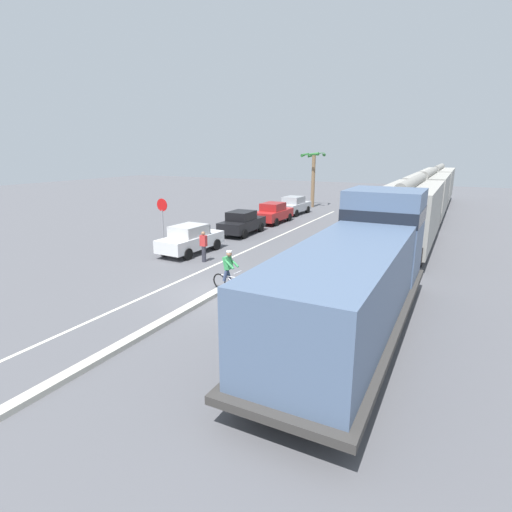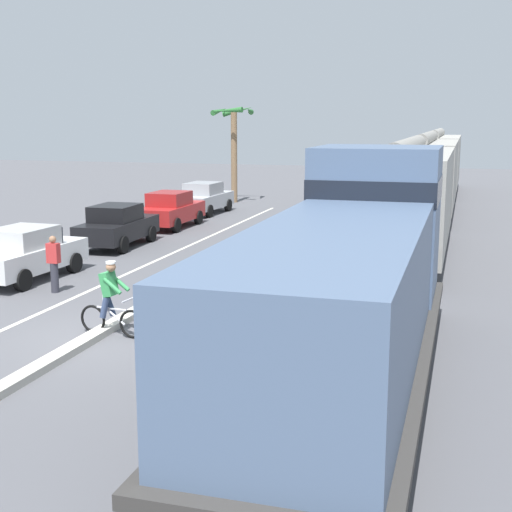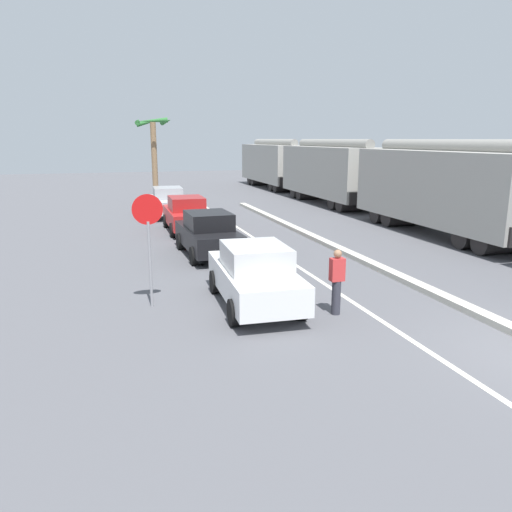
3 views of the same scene
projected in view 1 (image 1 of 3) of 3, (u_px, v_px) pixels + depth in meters
The scene contains 15 objects.
ground_plane at pixel (221, 292), 16.49m from camera, with size 120.00×120.00×0.00m, color #56565B.
median_curb at pixel (280, 257), 21.62m from camera, with size 0.36×36.00×0.16m, color beige.
lane_stripe at pixel (242, 253), 22.70m from camera, with size 0.14×36.00×0.01m, color silver.
locomotive at pixel (360, 274), 12.89m from camera, with size 3.10×11.61×4.20m.
hopper_car_lead at pixel (410, 214), 23.25m from camera, with size 2.90×10.60×4.18m.
hopper_car_middle at pixel (428, 195), 33.21m from camera, with size 2.90×10.60×4.18m.
hopper_car_trailing at pixel (437, 185), 43.17m from camera, with size 2.90×10.60×4.18m.
parked_car_white at pixel (191, 239), 22.49m from camera, with size 1.98×4.27×1.62m.
parked_car_black at pixel (242, 223), 27.60m from camera, with size 1.93×4.25×1.62m.
parked_car_red at pixel (273, 213), 31.97m from camera, with size 1.87×4.22×1.62m.
parked_car_silver at pixel (294, 205), 36.30m from camera, with size 1.98×4.27×1.62m.
cyclist at pixel (229, 272), 16.38m from camera, with size 1.71×0.51×1.71m.
stop_sign at pixel (162, 213), 23.93m from camera, with size 0.76×0.08×2.88m.
palm_tree_near at pixel (314, 167), 40.16m from camera, with size 2.37×2.26×5.64m.
pedestrian_by_cars at pixel (204, 246), 20.69m from camera, with size 0.34×0.22×1.62m.
Camera 1 is at (8.44, -13.15, 5.65)m, focal length 28.00 mm.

